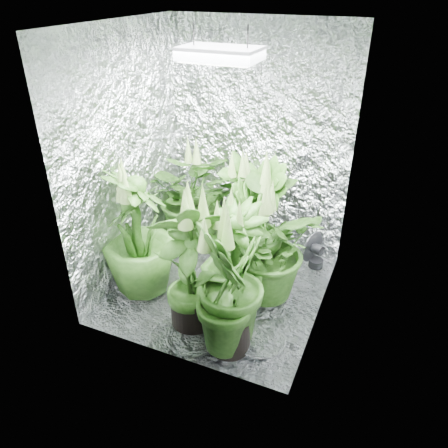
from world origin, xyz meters
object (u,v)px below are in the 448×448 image
grow_lamp (220,54)px  plant_a (195,196)px  circulation_fan (314,252)px  plant_e (263,247)px  plant_f (191,268)px  plant_c (256,226)px  plant_h (234,261)px  plant_g (230,289)px  plant_d (139,235)px  plant_b (242,206)px

grow_lamp → plant_a: 1.56m
circulation_fan → plant_e: bearing=-93.8°
plant_e → plant_f: (-0.34, -0.52, 0.05)m
plant_c → plant_h: size_ratio=1.15×
plant_f → plant_g: size_ratio=1.05×
plant_d → plant_g: 0.95m
plant_e → plant_c: bearing=123.7°
plant_g → plant_h: bearing=108.6°
plant_g → circulation_fan: (0.31, 1.20, -0.37)m
plant_d → plant_f: size_ratio=0.99×
plant_c → plant_g: plant_c is taller
plant_b → plant_g: bearing=-72.3°
grow_lamp → plant_g: grow_lamp is taller
circulation_fan → plant_a: bearing=-155.3°
plant_c → circulation_fan: plant_c is taller
grow_lamp → plant_e: grow_lamp is taller
grow_lamp → plant_b: 1.52m
plant_b → plant_f: plant_f is taller
plant_c → plant_e: size_ratio=1.13×
plant_h → circulation_fan: size_ratio=3.00×
plant_e → plant_h: plant_e is taller
plant_b → circulation_fan: 0.76m
grow_lamp → plant_h: grow_lamp is taller
plant_b → plant_c: bearing=-55.8°
plant_d → plant_e: bearing=18.1°
plant_b → plant_c: (0.27, -0.40, 0.07)m
circulation_fan → plant_f: bearing=-97.2°
grow_lamp → plant_h: bearing=-45.5°
plant_a → plant_f: (0.51, -1.06, 0.03)m
plant_c → plant_f: plant_f is taller
grow_lamp → plant_c: (0.20, 0.24, -1.31)m
plant_a → circulation_fan: (1.14, 0.04, -0.35)m
plant_h → plant_f: bearing=-124.5°
plant_a → plant_b: bearing=6.5°
grow_lamp → plant_b: size_ratio=0.51×
plant_e → plant_a: bearing=147.4°
plant_b → plant_f: (0.06, -1.11, 0.07)m
plant_b → circulation_fan: bearing=-0.8°
plant_b → plant_g: size_ratio=0.91×
plant_f → circulation_fan: bearing=60.2°
plant_a → plant_e: 1.01m
plant_d → plant_c: bearing=32.3°
circulation_fan → plant_b: bearing=-158.2°
plant_b → circulation_fan: plant_b is taller
plant_b → plant_e: plant_b is taller
grow_lamp → plant_f: (-0.01, -0.47, -1.31)m
plant_b → grow_lamp: bearing=-83.6°
plant_e → plant_f: bearing=-123.4°
plant_b → plant_h: (0.26, -0.83, -0.01)m
plant_a → plant_b: (0.45, 0.05, -0.03)m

